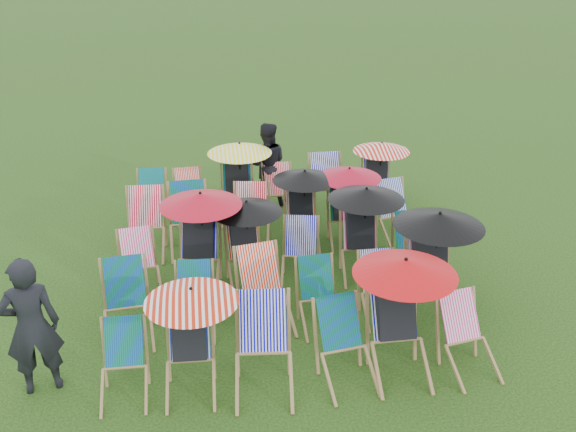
{
  "coord_description": "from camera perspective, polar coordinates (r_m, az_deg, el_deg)",
  "views": [
    {
      "loc": [
        -0.99,
        -8.09,
        4.91
      ],
      "look_at": [
        0.18,
        0.34,
        0.9
      ],
      "focal_mm": 40.0,
      "sensor_mm": 36.0,
      "label": 1
    }
  ],
  "objects": [
    {
      "name": "deckchair_16",
      "position": [
        9.49,
        6.66,
        -1.28
      ],
      "size": [
        1.12,
        1.18,
        1.33
      ],
      "rotation": [
        0.0,
        0.0,
        -0.08
      ],
      "color": "olive",
      "rests_on": "ground"
    },
    {
      "name": "deckchair_4",
      "position": [
        7.54,
        9.96,
        -8.71
      ],
      "size": [
        1.2,
        1.24,
        1.42
      ],
      "rotation": [
        0.0,
        0.0,
        0.01
      ],
      "color": "olive",
      "rests_on": "ground"
    },
    {
      "name": "deckchair_0",
      "position": [
        7.49,
        -14.44,
        -12.72
      ],
      "size": [
        0.55,
        0.76,
        0.81
      ],
      "rotation": [
        0.0,
        0.0,
        -0.01
      ],
      "color": "olive",
      "rests_on": "ground"
    },
    {
      "name": "person_rear",
      "position": [
        11.77,
        -1.9,
        4.65
      ],
      "size": [
        0.82,
        0.68,
        1.55
      ],
      "primitive_type": "imported",
      "rotation": [
        0.0,
        0.0,
        3.01
      ],
      "color": "black",
      "rests_on": "ground"
    },
    {
      "name": "deckchair_3",
      "position": [
        7.47,
        5.2,
        -11.51
      ],
      "size": [
        0.73,
        0.92,
        0.91
      ],
      "rotation": [
        0.0,
        0.0,
        0.16
      ],
      "color": "olive",
      "rests_on": "ground"
    },
    {
      "name": "deckchair_5",
      "position": [
        7.9,
        15.8,
        -10.42
      ],
      "size": [
        0.71,
        0.89,
        0.87
      ],
      "rotation": [
        0.0,
        0.0,
        0.19
      ],
      "color": "olive",
      "rests_on": "ground"
    },
    {
      "name": "deckchair_2",
      "position": [
        7.3,
        -2.19,
        -11.81
      ],
      "size": [
        0.76,
        1.0,
        1.03
      ],
      "rotation": [
        0.0,
        0.0,
        -0.09
      ],
      "color": "olive",
      "rests_on": "ground"
    },
    {
      "name": "deckchair_17",
      "position": [
        9.72,
        11.07,
        -2.73
      ],
      "size": [
        0.61,
        0.83,
        0.86
      ],
      "rotation": [
        0.0,
        0.0,
        -0.06
      ],
      "color": "olive",
      "rests_on": "ground"
    },
    {
      "name": "deckchair_25",
      "position": [
        11.43,
        -8.75,
        1.75
      ],
      "size": [
        0.61,
        0.8,
        0.83
      ],
      "rotation": [
        0.0,
        0.0,
        0.08
      ],
      "color": "olive",
      "rests_on": "ground"
    },
    {
      "name": "deckchair_27",
      "position": [
        11.4,
        -0.85,
        2.11
      ],
      "size": [
        0.59,
        0.82,
        0.87
      ],
      "rotation": [
        0.0,
        0.0,
        -0.02
      ],
      "color": "olive",
      "rests_on": "ground"
    },
    {
      "name": "deckchair_20",
      "position": [
        10.29,
        -3.36,
        -0.29
      ],
      "size": [
        0.77,
        0.97,
        0.97
      ],
      "rotation": [
        0.0,
        0.0,
        -0.15
      ],
      "color": "olive",
      "rests_on": "ground"
    },
    {
      "name": "deckchair_7",
      "position": [
        8.37,
        -8.33,
        -7.55
      ],
      "size": [
        0.59,
        0.79,
        0.83
      ],
      "rotation": [
        0.0,
        0.0,
        -0.05
      ],
      "color": "olive",
      "rests_on": "ground"
    },
    {
      "name": "deckchair_12",
      "position": [
        9.3,
        -13.06,
        -4.31
      ],
      "size": [
        0.69,
        0.87,
        0.85
      ],
      "rotation": [
        0.0,
        0.0,
        0.17
      ],
      "color": "olive",
      "rests_on": "ground"
    },
    {
      "name": "deckchair_6",
      "position": [
        8.37,
        -14.17,
        -7.64
      ],
      "size": [
        0.72,
        0.93,
        0.95
      ],
      "rotation": [
        0.0,
        0.0,
        0.11
      ],
      "color": "olive",
      "rests_on": "ground"
    },
    {
      "name": "deckchair_9",
      "position": [
        8.39,
        2.85,
        -7.18
      ],
      "size": [
        0.61,
        0.81,
        0.84
      ],
      "rotation": [
        0.0,
        0.0,
        0.06
      ],
      "color": "olive",
      "rests_on": "ground"
    },
    {
      "name": "deckchair_24",
      "position": [
        11.42,
        -12.17,
        1.52
      ],
      "size": [
        0.64,
        0.84,
        0.85
      ],
      "rotation": [
        0.0,
        0.0,
        -0.1
      ],
      "color": "olive",
      "rests_on": "ground"
    },
    {
      "name": "deckchair_18",
      "position": [
        10.33,
        -12.66,
        -0.75
      ],
      "size": [
        0.69,
        0.94,
        0.99
      ],
      "rotation": [
        0.0,
        0.0,
        -0.05
      ],
      "color": "olive",
      "rests_on": "ground"
    },
    {
      "name": "deckchair_21",
      "position": [
        10.33,
        1.29,
        0.85
      ],
      "size": [
        1.03,
        1.08,
        1.22
      ],
      "rotation": [
        0.0,
        0.0,
        -0.05
      ],
      "color": "olive",
      "rests_on": "ground"
    },
    {
      "name": "ground",
      "position": [
        9.51,
        -0.82,
        -5.85
      ],
      "size": [
        100.0,
        100.0,
        0.0
      ],
      "primitive_type": "plane",
      "color": "black",
      "rests_on": "ground"
    },
    {
      "name": "deckchair_13",
      "position": [
        9.21,
        -7.95,
        -2.0
      ],
      "size": [
        1.17,
        1.24,
        1.39
      ],
      "rotation": [
        0.0,
        0.0,
        -0.15
      ],
      "color": "olive",
      "rests_on": "ground"
    },
    {
      "name": "person_left",
      "position": [
        7.62,
        -21.86,
        -9.1
      ],
      "size": [
        0.69,
        0.54,
        1.68
      ],
      "primitive_type": "imported",
      "rotation": [
        0.0,
        0.0,
        3.38
      ],
      "color": "black",
      "rests_on": "ground"
    },
    {
      "name": "deckchair_23",
      "position": [
        10.7,
        9.69,
        0.26
      ],
      "size": [
        0.76,
        0.94,
        0.92
      ],
      "rotation": [
        0.0,
        0.0,
        0.19
      ],
      "color": "olive",
      "rests_on": "ground"
    },
    {
      "name": "deckchair_10",
      "position": [
        8.64,
        8.31,
        -6.45
      ],
      "size": [
        0.56,
        0.77,
        0.83
      ],
      "rotation": [
        0.0,
        0.0,
        0.02
      ],
      "color": "olive",
      "rests_on": "ground"
    },
    {
      "name": "deckchair_19",
      "position": [
        10.3,
        -8.78,
        -0.38
      ],
      "size": [
        0.7,
        0.96,
        1.02
      ],
      "rotation": [
        0.0,
        0.0,
        0.03
      ],
      "color": "olive",
      "rests_on": "ground"
    },
    {
      "name": "deckchair_14",
      "position": [
        9.28,
        -3.78,
        -2.21
      ],
      "size": [
        1.03,
        1.09,
        1.22
      ],
      "rotation": [
        0.0,
        0.0,
        0.09
      ],
      "color": "olive",
      "rests_on": "ground"
    },
    {
      "name": "deckchair_11",
      "position": [
        8.71,
        12.83,
        -4.03
      ],
      "size": [
        1.19,
        1.25,
        1.41
      ],
      "rotation": [
        0.0,
        0.0,
        -0.08
      ],
      "color": "olive",
      "rests_on": "ground"
    },
    {
      "name": "deckchair_8",
      "position": [
        8.36,
        -2.08,
        -6.72
      ],
      "size": [
        0.8,
        1.0,
        0.98
      ],
      "rotation": [
        0.0,
        0.0,
        0.19
      ],
      "color": "olive",
      "rests_on": "ground"
    },
    {
      "name": "deckchair_29",
      "position": [
        11.77,
        8.05,
        3.68
      ],
      "size": [
        1.02,
        1.08,
        1.21
      ],
      "rotation": [
        0.0,
        0.0,
        -0.11
      ],
      "color": "olive",
      "rests_on": "ground"
    },
    {
      "name": "deckchair_15",
      "position": [
        9.36,
        1.1,
        -3.34
      ],
      "size": [
        0.71,
        0.89,
        0.87
      ],
      "rotation": [
        0.0,
        0.0,
        -0.19
      ],
      "color": "olive",
      "rests_on": "ground"
    },
    {
      "name": "deckchair_1",
      "position": [
        7.31,
        -8.7,
        -10.75
      ],
      "size": [
        1.05,
        1.09,
        1.24
      ],
      "rotation": [
        0.0,
        0.0,
        -0.04
      ],
      "color": "olive",
      "rests_on": "ground"
    },
    {
      "name": "deckchair_28",
      "position": [
        11.53,
        3.61,
        2.67
      ],
      "size": [
        0.66,
        0.92,
        0.99
      ],
      "rotation": [
        0.0,
        0.0,
        0.01
      ],
      "color": "olive",
      "rests_on": "ground"
    },
    {
      "name": "deckchair_26",
      "position": [
        11.29,
        -4.46,
        3.26
      ],
      "size": [
        1.12,
        1.17,
        1.33
      ],
      "rotation": [
        0.0,
        0.0,
        -0.05
      ],
      "color": "olive",
      "rests_on": "ground"
    },
    {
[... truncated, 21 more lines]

